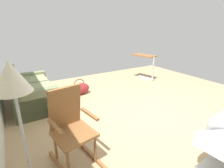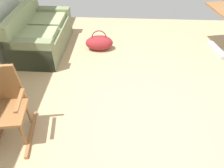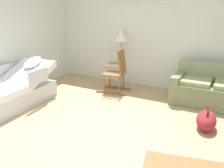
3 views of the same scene
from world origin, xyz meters
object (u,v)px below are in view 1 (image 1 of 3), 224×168
Objects in this scene: floor_lamp at (13,87)px; duffel_bag at (80,89)px; rocking_chair at (71,128)px; couch at (32,93)px; overbed_table at (145,64)px.

floor_lamp is 2.98m from duffel_bag.
floor_lamp reaches higher than rocking_chair.
couch is 1.53× the size of rocking_chair.
duffel_bag is at bearing -23.24° from rocking_chair.
overbed_table is 1.50× the size of duffel_bag.
overbed_table is (2.28, -3.34, 0.03)m from rocking_chair.
rocking_chair is at bearing -73.34° from floor_lamp.
floor_lamp reaches higher than overbed_table.
couch is at bearing 92.09° from overbed_table.
rocking_chair reaches higher than couch.
floor_lamp reaches higher than duffel_bag.
overbed_table is (2.44, -3.88, -0.70)m from floor_lamp.
floor_lamp is at bearing 147.75° from duffel_bag.
rocking_chair reaches higher than overbed_table.
rocking_chair is at bearing 124.28° from overbed_table.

